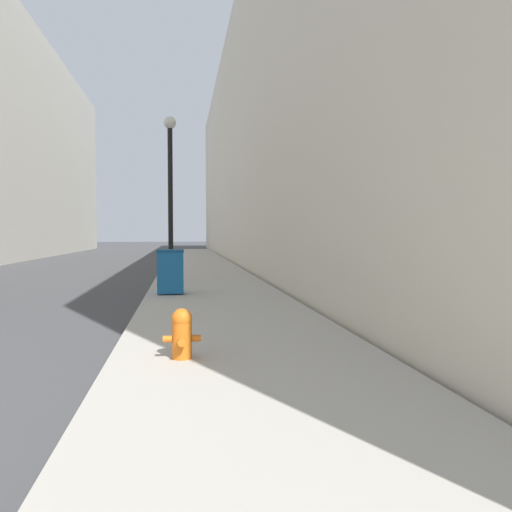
# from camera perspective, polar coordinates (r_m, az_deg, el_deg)

# --- Properties ---
(sidewalk_right) EXTENTS (3.78, 60.00, 0.12)m
(sidewalk_right) POSITION_cam_1_polar(r_m,az_deg,el_deg) (22.77, -6.14, -1.73)
(sidewalk_right) COLOR #ADA89E
(sidewalk_right) RESTS_ON ground
(building_right_stone) EXTENTS (12.00, 60.00, 14.58)m
(building_right_stone) POSITION_cam_1_polar(r_m,az_deg,el_deg) (32.42, 7.79, 12.38)
(building_right_stone) COLOR beige
(building_right_stone) RESTS_ON ground
(fire_hydrant) EXTENTS (0.50, 0.39, 0.67)m
(fire_hydrant) POSITION_cam_1_polar(r_m,az_deg,el_deg) (6.75, -8.46, -8.63)
(fire_hydrant) COLOR orange
(fire_hydrant) RESTS_ON sidewalk_right
(trash_bin) EXTENTS (0.72, 0.64, 1.22)m
(trash_bin) POSITION_cam_1_polar(r_m,az_deg,el_deg) (13.81, -9.74, -1.72)
(trash_bin) COLOR #19609E
(trash_bin) RESTS_ON sidewalk_right
(lamppost) EXTENTS (0.43, 0.43, 5.69)m
(lamppost) POSITION_cam_1_polar(r_m,az_deg,el_deg) (17.70, -9.76, 7.83)
(lamppost) COLOR black
(lamppost) RESTS_ON sidewalk_right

